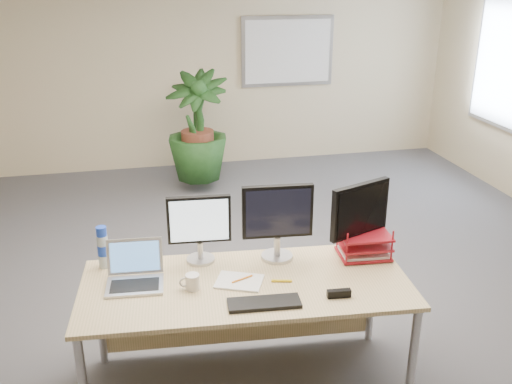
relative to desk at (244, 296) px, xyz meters
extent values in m
plane|color=#4B4A50|center=(0.34, 0.62, -0.62)|extent=(8.00, 8.00, 0.00)
cube|color=beige|center=(0.34, 4.62, 0.73)|extent=(7.00, 0.04, 2.70)
cube|color=#A1A1A5|center=(1.54, 4.59, 0.93)|extent=(1.30, 0.03, 0.95)
cube|color=silver|center=(1.54, 4.57, 0.93)|extent=(1.20, 0.01, 0.85)
cube|color=#A1A1A5|center=(3.81, 2.92, 0.93)|extent=(0.03, 1.30, 1.55)
cube|color=white|center=(3.79, 2.92, 0.93)|extent=(0.01, 1.20, 1.45)
cube|color=tan|center=(-0.01, -0.11, 0.15)|extent=(2.11, 1.02, 0.03)
cube|color=tan|center=(0.02, 0.28, -0.24)|extent=(1.94, 0.17, 0.64)
cylinder|color=#BCBBC1|center=(0.93, -0.57, -0.24)|extent=(0.05, 0.05, 0.76)
cylinder|color=#BCBBC1|center=(-0.95, 0.34, -0.24)|extent=(0.05, 0.05, 0.76)
cylinder|color=#BCBBC1|center=(0.99, 0.19, -0.24)|extent=(0.05, 0.05, 0.76)
imported|color=#173B15|center=(0.14, 3.61, 0.13)|extent=(1.11, 1.11, 1.50)
cylinder|color=#BCBBC1|center=(-0.25, 0.23, 0.18)|extent=(0.19, 0.19, 0.02)
cylinder|color=#BCBBC1|center=(-0.25, 0.23, 0.24)|extent=(0.04, 0.04, 0.11)
cube|color=black|center=(-0.25, 0.23, 0.47)|extent=(0.42, 0.07, 0.32)
cube|color=silver|center=(-0.25, 0.21, 0.47)|extent=(0.38, 0.03, 0.28)
cylinder|color=#BCBBC1|center=(0.26, 0.16, 0.18)|extent=(0.21, 0.21, 0.02)
cylinder|color=#BCBBC1|center=(0.26, 0.16, 0.25)|extent=(0.04, 0.04, 0.13)
cube|color=black|center=(0.26, 0.16, 0.51)|extent=(0.47, 0.08, 0.36)
cube|color=black|center=(0.26, 0.14, 0.51)|extent=(0.43, 0.04, 0.32)
cylinder|color=#BCBBC1|center=(0.80, 0.08, 0.18)|extent=(0.21, 0.21, 0.02)
cylinder|color=#BCBBC1|center=(0.80, 0.08, 0.25)|extent=(0.04, 0.04, 0.13)
cube|color=black|center=(0.80, 0.08, 0.51)|extent=(0.45, 0.21, 0.36)
cube|color=black|center=(0.81, 0.05, 0.51)|extent=(0.40, 0.16, 0.32)
cube|color=silver|center=(-0.69, -0.02, 0.18)|extent=(0.36, 0.27, 0.02)
cube|color=black|center=(-0.69, -0.03, 0.19)|extent=(0.30, 0.18, 0.00)
cube|color=silver|center=(-0.67, 0.13, 0.30)|extent=(0.35, 0.09, 0.23)
cube|color=#5591DC|center=(-0.67, 0.12, 0.30)|extent=(0.31, 0.07, 0.19)
cube|color=black|center=(0.04, -0.39, 0.18)|extent=(0.44, 0.17, 0.02)
cylinder|color=white|center=(-0.34, -0.12, 0.22)|extent=(0.09, 0.09, 0.10)
torus|color=white|center=(-0.39, -0.12, 0.22)|extent=(0.07, 0.02, 0.07)
cube|color=white|center=(-0.05, -0.10, 0.17)|extent=(0.34, 0.31, 0.01)
cylinder|color=orange|center=(-0.03, -0.10, 0.19)|extent=(0.14, 0.07, 0.01)
cylinder|color=yellow|center=(0.21, -0.16, 0.18)|extent=(0.13, 0.05, 0.02)
cylinder|color=#ACBECA|center=(-0.87, 0.29, 0.28)|extent=(0.07, 0.07, 0.22)
cylinder|color=blue|center=(-0.87, 0.29, 0.42)|extent=(0.07, 0.07, 0.06)
cylinder|color=blue|center=(-0.87, 0.29, 0.29)|extent=(0.07, 0.07, 0.07)
cube|color=maroon|center=(0.84, 0.06, 0.18)|extent=(0.36, 0.28, 0.02)
cube|color=maroon|center=(0.84, 0.06, 0.25)|extent=(0.36, 0.28, 0.02)
cube|color=maroon|center=(0.84, 0.06, 0.33)|extent=(0.36, 0.28, 0.02)
cube|color=white|center=(0.84, 0.06, 0.20)|extent=(0.32, 0.25, 0.02)
cube|color=black|center=(0.50, -0.40, 0.19)|extent=(0.15, 0.05, 0.05)
camera|label=1|loc=(-0.62, -3.15, 1.99)|focal=40.00mm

